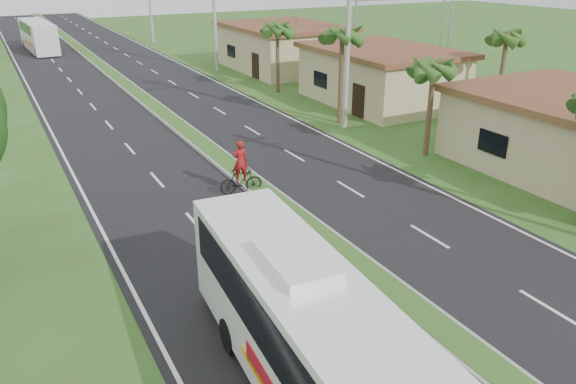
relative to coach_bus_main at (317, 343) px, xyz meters
name	(u,v)px	position (x,y,z in m)	size (l,w,h in m)	color
ground	(456,346)	(4.39, 0.26, -1.88)	(180.00, 180.00, 0.00)	#38511D
road_asphalt	(194,139)	(4.39, 20.26, -1.87)	(14.00, 160.00, 0.02)	black
median_strip	(194,137)	(4.39, 20.26, -1.78)	(1.20, 160.00, 0.18)	gray
lane_edge_left	(65,159)	(-2.31, 20.26, -1.88)	(0.12, 160.00, 0.01)	silver
lane_edge_right	(301,123)	(11.09, 20.26, -1.88)	(0.12, 160.00, 0.01)	silver
shop_mid	(381,75)	(18.39, 22.26, -0.03)	(7.60, 10.60, 3.67)	tan
shop_far	(283,47)	(18.39, 36.26, 0.05)	(8.60, 11.60, 3.82)	tan
palm_verge_b	(434,68)	(13.79, 12.26, 2.47)	(2.40, 2.40, 5.05)	#473321
palm_verge_c	(342,35)	(13.19, 19.26, 3.24)	(2.40, 2.40, 5.85)	#473321
palm_verge_d	(277,28)	(13.69, 28.26, 2.67)	(2.40, 2.40, 5.25)	#473321
palm_behind_shop	(507,37)	(21.89, 15.26, 3.05)	(2.40, 2.40, 5.65)	#473321
utility_pole_b	(348,16)	(12.86, 18.26, 4.37)	(3.20, 0.28, 12.00)	gray
utility_pole_c	(214,2)	(12.89, 38.26, 3.79)	(1.60, 0.28, 11.00)	gray
coach_bus_main	(317,343)	(0.00, 0.00, 0.00)	(2.97, 10.72, 3.42)	silver
coach_bus_far	(38,34)	(0.58, 57.26, -0.17)	(2.75, 10.44, 3.01)	silver
motorcyclist	(241,175)	(3.60, 12.08, -1.05)	(1.86, 0.82, 2.32)	black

